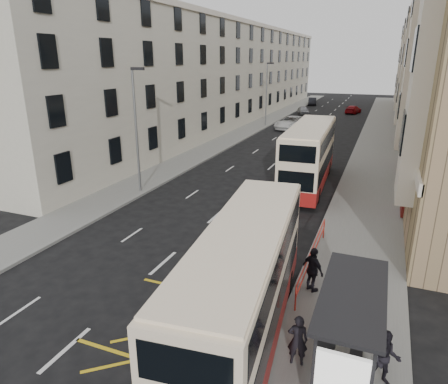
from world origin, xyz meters
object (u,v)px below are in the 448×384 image
at_px(street_lamp_far, 267,91).
at_px(car_dark, 312,101).
at_px(bus_shelter, 355,325).
at_px(pedestrian_mid, 385,359).
at_px(double_decker_rear, 309,155).
at_px(white_van, 292,123).
at_px(street_lamp_near, 136,124).
at_px(pedestrian_near, 298,340).
at_px(pedestrian_far, 313,270).
at_px(car_silver, 303,110).
at_px(double_decker_front, 244,285).
at_px(litter_bin, 324,356).
at_px(car_red, 353,109).

relative_size(street_lamp_far, car_dark, 1.87).
relative_size(bus_shelter, pedestrian_mid, 2.56).
xyz_separation_m(double_decker_rear, car_dark, (-8.97, 52.37, -1.50)).
height_order(bus_shelter, white_van, bus_shelter).
bearing_deg(street_lamp_near, pedestrian_near, -42.38).
distance_m(street_lamp_far, double_decker_rear, 26.31).
bearing_deg(white_van, bus_shelter, -59.53).
relative_size(street_lamp_far, pedestrian_far, 4.45).
xyz_separation_m(street_lamp_far, car_dark, (1.15, 28.21, -3.93)).
bearing_deg(pedestrian_far, car_silver, -39.99).
relative_size(bus_shelter, pedestrian_far, 2.36).
xyz_separation_m(double_decker_front, double_decker_rear, (-1.23, 17.32, 0.19)).
bearing_deg(pedestrian_near, pedestrian_far, -96.51).
xyz_separation_m(litter_bin, pedestrian_far, (-1.05, 4.03, 0.42)).
xyz_separation_m(bus_shelter, street_lamp_far, (-14.69, 42.39, 2.50)).
relative_size(street_lamp_near, pedestrian_far, 4.45).
xyz_separation_m(car_dark, car_red, (8.49, -9.99, -0.07)).
bearing_deg(street_lamp_far, bus_shelter, -70.88).
distance_m(street_lamp_near, car_red, 49.33).
height_order(litter_bin, pedestrian_mid, pedestrian_mid).
distance_m(car_silver, car_red, 8.52).
bearing_deg(white_van, pedestrian_near, -61.38).
bearing_deg(double_decker_rear, white_van, 102.73).
bearing_deg(double_decker_front, street_lamp_near, 128.75).
height_order(bus_shelter, car_red, bus_shelter).
bearing_deg(double_decker_front, pedestrian_far, 59.90).
bearing_deg(litter_bin, street_lamp_far, 108.38).
xyz_separation_m(bus_shelter, white_van, (-10.95, 41.47, -1.32)).
relative_size(double_decker_rear, car_dark, 2.56).
bearing_deg(pedestrian_far, bus_shelter, 150.43).
height_order(litter_bin, white_van, white_van).
bearing_deg(double_decker_front, street_lamp_far, 99.38).
relative_size(street_lamp_near, pedestrian_near, 4.97).
height_order(litter_bin, car_red, car_red).
distance_m(street_lamp_far, car_silver, 14.77).
xyz_separation_m(street_lamp_near, car_red, (9.64, 48.22, -4.00)).
bearing_deg(street_lamp_near, pedestrian_far, -31.77).
bearing_deg(pedestrian_mid, double_decker_front, 169.99).
height_order(double_decker_front, car_silver, double_decker_front).
height_order(double_decker_front, pedestrian_mid, double_decker_front).
bearing_deg(car_dark, bus_shelter, -88.59).
distance_m(bus_shelter, double_decker_rear, 18.80).
bearing_deg(car_red, double_decker_rear, 102.35).
height_order(double_decker_front, white_van, double_decker_front).
xyz_separation_m(double_decker_front, white_van, (-7.60, 40.56, -1.20)).
xyz_separation_m(bus_shelter, car_silver, (-12.49, 56.44, -1.50)).
bearing_deg(pedestrian_near, car_red, -97.08).
xyz_separation_m(pedestrian_mid, pedestrian_far, (-2.62, 3.94, 0.07)).
bearing_deg(bus_shelter, pedestrian_mid, 28.53).
xyz_separation_m(street_lamp_far, double_decker_front, (11.35, -41.48, -2.62)).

